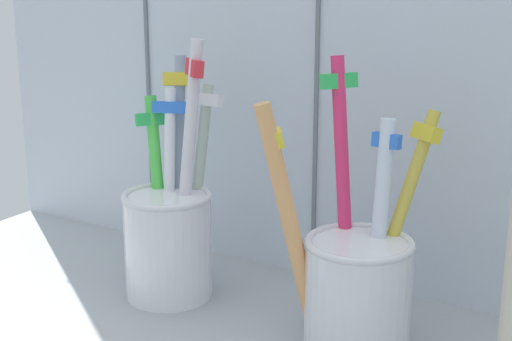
{
  "coord_description": "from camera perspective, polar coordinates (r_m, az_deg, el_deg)",
  "views": [
    {
      "loc": [
        23.9,
        -38.1,
        25.21
      ],
      "look_at": [
        0.0,
        2.07,
        12.66
      ],
      "focal_mm": 51.4,
      "sensor_mm": 36.0,
      "label": 1
    }
  ],
  "objects": [
    {
      "name": "toothbrush_cup_right",
      "position": [
        0.47,
        7.81,
        -8.34
      ],
      "size": [
        9.62,
        8.86,
        18.24
      ],
      "color": "white",
      "rests_on": "counter_slab"
    },
    {
      "name": "toothbrush_cup_left",
      "position": [
        0.54,
        -6.71,
        -4.68
      ],
      "size": [
        7.17,
        8.05,
        18.92
      ],
      "color": "white",
      "rests_on": "counter_slab"
    },
    {
      "name": "tile_wall_back",
      "position": [
        0.56,
        5.36,
        12.17
      ],
      "size": [
        64.0,
        2.2,
        45.0
      ],
      "color": "silver",
      "rests_on": "ground"
    }
  ]
}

